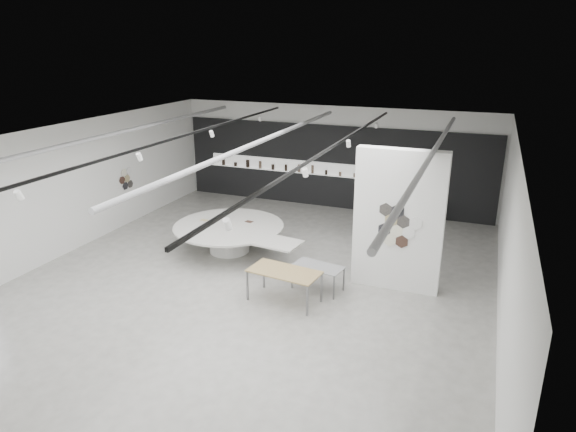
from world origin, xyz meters
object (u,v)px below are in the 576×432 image
at_px(sample_table_stone, 318,268).
at_px(display_island, 231,235).
at_px(sample_table_wood, 284,273).
at_px(kitchen_counter, 412,207).
at_px(partition_column, 398,221).

bearing_deg(sample_table_stone, display_island, 156.47).
xyz_separation_m(sample_table_wood, kitchen_counter, (1.93, 7.25, -0.27)).
distance_m(display_island, sample_table_wood, 3.50).
height_order(partition_column, kitchen_counter, partition_column).
relative_size(partition_column, sample_table_stone, 2.66).
distance_m(partition_column, kitchen_counter, 5.68).
bearing_deg(display_island, sample_table_wood, -33.40).
bearing_deg(sample_table_wood, display_island, 139.18).
bearing_deg(display_island, kitchen_counter, 54.80).
bearing_deg(display_island, sample_table_stone, -16.10).
relative_size(display_island, sample_table_stone, 3.24).
height_order(sample_table_wood, kitchen_counter, kitchen_counter).
xyz_separation_m(sample_table_wood, sample_table_stone, (0.56, 0.89, -0.15)).
xyz_separation_m(partition_column, kitchen_counter, (-0.41, 5.51, -1.32)).
distance_m(display_island, sample_table_stone, 3.49).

